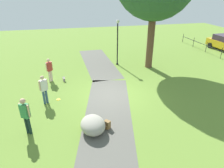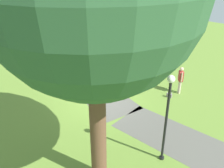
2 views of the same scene
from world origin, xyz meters
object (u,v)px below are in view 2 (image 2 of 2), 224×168
(woman_with_handbag, at_px, (181,78))
(frisbee_on_grass, at_px, (137,82))
(lawn_boulder, at_px, (86,70))
(backpack_by_boulder, at_px, (79,76))
(handbag_on_grass, at_px, (169,95))
(passerby_on_path, at_px, (119,52))
(man_near_boulder, at_px, (141,64))
(lamp_post, at_px, (167,111))

(woman_with_handbag, height_order, frisbee_on_grass, woman_with_handbag)
(lawn_boulder, height_order, backpack_by_boulder, lawn_boulder)
(handbag_on_grass, height_order, backpack_by_boulder, backpack_by_boulder)
(lawn_boulder, distance_m, frisbee_on_grass, 3.73)
(passerby_on_path, relative_size, handbag_on_grass, 5.43)
(man_near_boulder, bearing_deg, backpack_by_boulder, 44.55)
(lamp_post, height_order, handbag_on_grass, lamp_post)
(passerby_on_path, bearing_deg, handbag_on_grass, 163.69)
(handbag_on_grass, bearing_deg, lamp_post, 118.19)
(frisbee_on_grass, bearing_deg, lamp_post, 135.96)
(woman_with_handbag, xyz_separation_m, handbag_on_grass, (0.13, 0.89, -0.84))
(passerby_on_path, distance_m, backpack_by_boulder, 3.65)
(man_near_boulder, relative_size, handbag_on_grass, 5.13)
(lamp_post, relative_size, backpack_by_boulder, 9.40)
(woman_with_handbag, distance_m, handbag_on_grass, 1.23)
(frisbee_on_grass, bearing_deg, woman_with_handbag, -169.21)
(lamp_post, xyz_separation_m, backpack_by_boulder, (8.34, -2.64, -2.12))
(woman_with_handbag, bearing_deg, passerby_on_path, -7.19)
(woman_with_handbag, distance_m, backpack_by_boulder, 6.70)
(lawn_boulder, xyz_separation_m, passerby_on_path, (-0.53, -2.85, 0.70))
(woman_with_handbag, relative_size, passerby_on_path, 0.93)
(lamp_post, bearing_deg, frisbee_on_grass, -44.04)
(passerby_on_path, bearing_deg, frisbee_on_grass, 156.27)
(frisbee_on_grass, bearing_deg, passerby_on_path, -23.73)
(handbag_on_grass, xyz_separation_m, frisbee_on_grass, (2.65, -0.36, -0.13))
(backpack_by_boulder, bearing_deg, passerby_on_path, -97.14)
(lawn_boulder, xyz_separation_m, frisbee_on_grass, (-3.34, -1.61, -0.36))
(lamp_post, distance_m, handbag_on_grass, 5.62)
(passerby_on_path, relative_size, backpack_by_boulder, 4.53)
(handbag_on_grass, distance_m, backpack_by_boulder, 6.20)
(backpack_by_boulder, bearing_deg, lamp_post, 162.45)
(man_near_boulder, xyz_separation_m, frisbee_on_grass, (-0.24, 0.67, -0.99))
(lawn_boulder, xyz_separation_m, man_near_boulder, (-3.10, -2.28, 0.63))
(backpack_by_boulder, bearing_deg, handbag_on_grass, -161.90)
(backpack_by_boulder, bearing_deg, lawn_boulder, -82.27)
(man_near_boulder, height_order, passerby_on_path, passerby_on_path)
(lawn_boulder, distance_m, handbag_on_grass, 6.12)
(passerby_on_path, bearing_deg, lawn_boulder, 79.39)
(backpack_by_boulder, distance_m, frisbee_on_grass, 3.98)
(handbag_on_grass, bearing_deg, lawn_boulder, 11.79)
(lamp_post, height_order, woman_with_handbag, lamp_post)
(woman_with_handbag, xyz_separation_m, passerby_on_path, (5.58, -0.70, 0.09))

